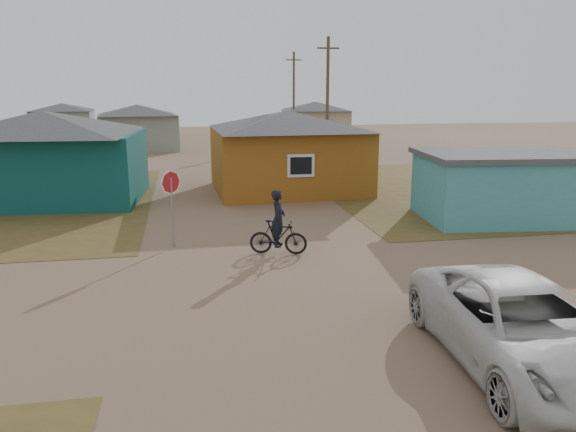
# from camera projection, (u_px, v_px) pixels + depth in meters

# --- Properties ---
(ground) EXTENTS (120.00, 120.00, 0.00)m
(ground) POSITION_uv_depth(u_px,v_px,m) (293.00, 295.00, 13.84)
(ground) COLOR #83634B
(grass_ne) EXTENTS (20.00, 18.00, 0.00)m
(grass_ne) POSITION_uv_depth(u_px,v_px,m) (512.00, 186.00, 28.79)
(grass_ne) COLOR brown
(grass_ne) RESTS_ON ground
(house_teal) EXTENTS (8.93, 7.08, 4.00)m
(house_teal) POSITION_uv_depth(u_px,v_px,m) (46.00, 155.00, 24.79)
(house_teal) COLOR #0B3F3C
(house_teal) RESTS_ON ground
(house_yellow) EXTENTS (7.72, 6.76, 3.90)m
(house_yellow) POSITION_uv_depth(u_px,v_px,m) (288.00, 150.00, 27.24)
(house_yellow) COLOR #935516
(house_yellow) RESTS_ON ground
(shed_turquoise) EXTENTS (6.71, 4.93, 2.60)m
(shed_turquoise) POSITION_uv_depth(u_px,v_px,m) (504.00, 186.00, 21.47)
(shed_turquoise) COLOR teal
(shed_turquoise) RESTS_ON ground
(house_pale_west) EXTENTS (7.04, 6.15, 3.60)m
(house_pale_west) POSITION_uv_depth(u_px,v_px,m) (138.00, 127.00, 44.91)
(house_pale_west) COLOR gray
(house_pale_west) RESTS_ON ground
(house_beige_east) EXTENTS (6.95, 6.05, 3.60)m
(house_beige_east) POSITION_uv_depth(u_px,v_px,m) (315.00, 120.00, 53.51)
(house_beige_east) COLOR tan
(house_beige_east) RESTS_ON ground
(house_pale_north) EXTENTS (6.28, 5.81, 3.40)m
(house_pale_north) POSITION_uv_depth(u_px,v_px,m) (63.00, 120.00, 55.00)
(house_pale_north) COLOR gray
(house_pale_north) RESTS_ON ground
(utility_pole_near) EXTENTS (1.40, 0.20, 8.00)m
(utility_pole_near) POSITION_uv_depth(u_px,v_px,m) (327.00, 101.00, 35.14)
(utility_pole_near) COLOR brown
(utility_pole_near) RESTS_ON ground
(utility_pole_far) EXTENTS (1.40, 0.20, 8.00)m
(utility_pole_far) POSITION_uv_depth(u_px,v_px,m) (294.00, 96.00, 50.64)
(utility_pole_far) COLOR brown
(utility_pole_far) RESTS_ON ground
(stop_sign) EXTENTS (0.79, 0.30, 2.51)m
(stop_sign) POSITION_uv_depth(u_px,v_px,m) (171.00, 190.00, 17.59)
(stop_sign) COLOR gray
(stop_sign) RESTS_ON ground
(cyclist) EXTENTS (1.84, 0.98, 2.00)m
(cyclist) POSITION_uv_depth(u_px,v_px,m) (278.00, 231.00, 17.07)
(cyclist) COLOR black
(cyclist) RESTS_ON ground
(vehicle) EXTENTS (2.93, 5.81, 1.58)m
(vehicle) POSITION_uv_depth(u_px,v_px,m) (524.00, 327.00, 10.13)
(vehicle) COLOR silver
(vehicle) RESTS_ON ground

